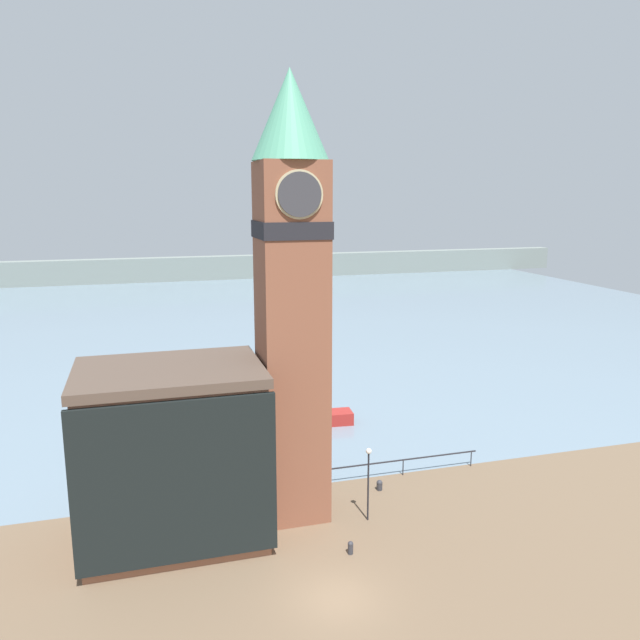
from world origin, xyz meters
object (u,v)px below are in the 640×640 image
(boat_near, at_px, (306,417))
(mooring_bollard_far, at_px, (350,547))
(pier_building, at_px, (173,454))
(lamp_post, at_px, (368,471))
(mooring_bollard_near, at_px, (379,485))
(clock_tower, at_px, (292,292))

(boat_near, xyz_separation_m, mooring_bollard_far, (-2.50, -18.15, -0.28))
(pier_building, xyz_separation_m, lamp_post, (10.46, -1.24, -1.74))
(boat_near, relative_size, mooring_bollard_near, 10.75)
(clock_tower, xyz_separation_m, pier_building, (-6.66, -0.80, -8.19))
(mooring_bollard_near, distance_m, lamp_post, 4.58)
(pier_building, distance_m, lamp_post, 10.68)
(boat_near, height_order, lamp_post, lamp_post)
(mooring_bollard_far, relative_size, lamp_post, 0.16)
(clock_tower, xyz_separation_m, boat_near, (4.26, 13.15, -12.24))
(clock_tower, distance_m, boat_near, 18.46)
(mooring_bollard_far, bearing_deg, mooring_bollard_near, 56.96)
(pier_building, bearing_deg, clock_tower, 6.83)
(clock_tower, distance_m, lamp_post, 10.82)
(mooring_bollard_far, bearing_deg, pier_building, 153.53)
(pier_building, bearing_deg, mooring_bollard_near, 8.96)
(pier_building, xyz_separation_m, mooring_bollard_far, (8.43, -4.20, -4.33))
(clock_tower, bearing_deg, lamp_post, -28.19)
(pier_building, relative_size, mooring_bollard_near, 14.67)
(mooring_bollard_far, height_order, lamp_post, lamp_post)
(boat_near, height_order, mooring_bollard_near, boat_near)
(boat_near, xyz_separation_m, lamp_post, (-0.46, -15.19, 2.31))
(boat_near, bearing_deg, lamp_post, -86.59)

